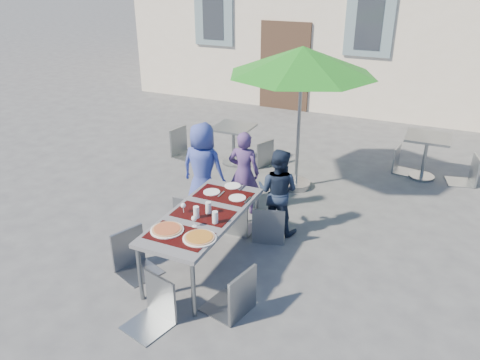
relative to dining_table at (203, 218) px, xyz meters
The scene contains 22 objects.
ground 0.93m from the dining_table, 38.37° to the right, with size 90.00×90.00×0.00m, color #464648.
dining_table is the anchor object (origin of this frame).
pizza_near_left 0.55m from the dining_table, 108.73° to the right, with size 0.38×0.38×0.03m.
pizza_near_right 0.58m from the dining_table, 65.27° to the right, with size 0.37×0.37×0.03m.
glassware 0.17m from the dining_table, 62.09° to the right, with size 0.53×0.40×0.15m.
place_settings 0.64m from the dining_table, 88.73° to the left, with size 0.64×0.52×0.01m.
child_0 1.50m from the dining_table, 118.91° to the left, with size 0.68×0.44×1.40m, color #38469C.
child_1 1.54m from the dining_table, 95.63° to the left, with size 0.47×0.31×1.29m, color #4E346B.
child_2 1.30m from the dining_table, 66.89° to the left, with size 0.60×0.35×1.23m, color #192439.
chair_0 0.94m from the dining_table, 130.06° to the left, with size 0.46×0.46×1.00m.
chair_1 0.93m from the dining_table, 88.94° to the left, with size 0.42×0.42×0.94m.
chair_2 1.04m from the dining_table, 60.67° to the left, with size 0.54×0.54×0.99m.
chair_3 0.88m from the dining_table, 150.43° to the right, with size 0.58×0.57×1.00m.
chair_4 0.95m from the dining_table, 41.53° to the right, with size 0.56×0.55×1.04m.
chair_5 1.12m from the dining_table, 90.05° to the right, with size 0.53×0.53×0.98m.
patio_umbrella 3.04m from the dining_table, 83.50° to the left, with size 2.33×2.33×2.35m.
cafe_table_0 3.37m from the dining_table, 109.15° to the left, with size 0.69×0.69×0.74m.
bg_chair_l_0 3.82m from the dining_table, 124.98° to the left, with size 0.55×0.54×1.05m.
bg_chair_r_0 3.37m from the dining_table, 100.06° to the left, with size 0.56×0.55×0.95m.
cafe_table_1 4.57m from the dining_table, 60.75° to the left, with size 0.73×0.73×0.78m.
bg_chair_l_1 4.52m from the dining_table, 65.89° to the left, with size 0.44×0.43×0.87m.
bg_chair_r_1 5.02m from the dining_table, 53.90° to the left, with size 0.52×0.51×0.96m.
Camera 1 is at (1.96, -3.90, 3.47)m, focal length 35.00 mm.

